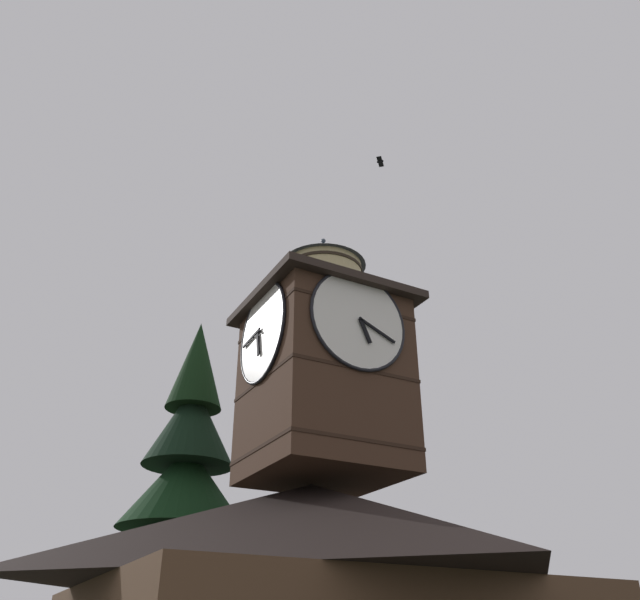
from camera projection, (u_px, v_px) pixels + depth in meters
The scene contains 4 objects.
clock_tower at pixel (323, 365), 19.68m from camera, with size 4.77×4.77×8.10m.
pine_tree_behind at pixel (180, 543), 21.09m from camera, with size 6.60×6.60×13.47m.
moon at pixel (270, 526), 57.21m from camera, with size 2.15×2.15×2.15m.
flying_bird_high at pixel (380, 161), 24.07m from camera, with size 0.53×0.54×0.14m.
Camera 1 is at (8.86, 13.84, 2.38)m, focal length 36.31 mm.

